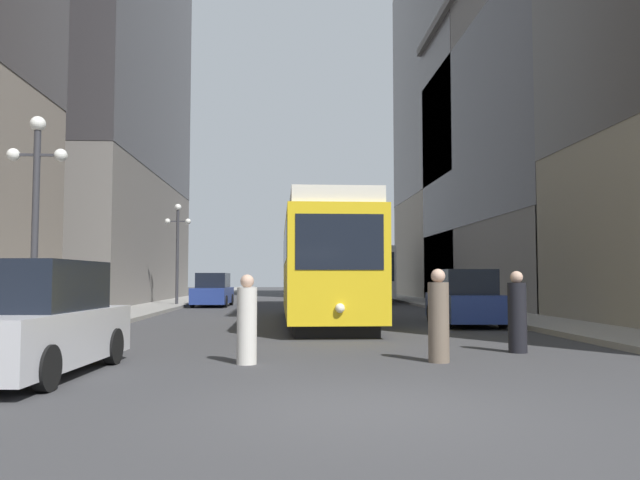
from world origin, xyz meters
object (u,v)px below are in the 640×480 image
streetcar (322,262)px  pedestrian_crossing_far (247,322)px  pedestrian_on_sidewalk (517,314)px  parked_car_left_mid (213,291)px  transit_bus (365,272)px  parked_car_left_near (32,322)px  lamp_post_left_far (178,238)px  lamp_post_left_near (36,190)px  parked_car_right_far (465,299)px  pedestrian_crossing_near (439,319)px

streetcar → pedestrian_crossing_far: 10.65m
pedestrian_on_sidewalk → pedestrian_crossing_far: bearing=54.2°
parked_car_left_mid → pedestrian_on_sidewalk: bearing=-66.4°
transit_bus → parked_car_left_near: bearing=-104.8°
lamp_post_left_far → lamp_post_left_near: bearing=-90.0°
parked_car_left_mid → parked_car_right_far: bearing=-53.9°
parked_car_left_mid → pedestrian_crossing_near: size_ratio=2.65×
parked_car_left_near → pedestrian_crossing_far: (3.31, 1.15, -0.10)m
transit_bus → streetcar: bearing=-99.8°
pedestrian_crossing_near → pedestrian_on_sidewalk: 2.42m
streetcar → transit_bus: 20.32m
pedestrian_crossing_far → lamp_post_left_near: size_ratio=0.31×
pedestrian_crossing_far → pedestrian_on_sidewalk: 5.68m
parked_car_right_far → lamp_post_left_near: bearing=26.4°
parked_car_right_far → pedestrian_crossing_far: size_ratio=2.70×
pedestrian_crossing_far → pedestrian_on_sidewalk: bearing=25.3°
parked_car_left_mid → pedestrian_crossing_near: bearing=-72.1°
transit_bus → lamp_post_left_far: bearing=-144.2°
parked_car_right_far → pedestrian_crossing_near: parked_car_right_far is taller
transit_bus → parked_car_right_far: 21.51m
parked_car_left_mid → parked_car_right_far: (9.84, -14.19, -0.00)m
parked_car_left_mid → parked_car_left_near: bearing=-88.6°
parked_car_left_near → transit_bus: bearing=76.9°
parked_car_left_near → pedestrian_on_sidewalk: 9.18m
pedestrian_crossing_far → lamp_post_left_far: 23.50m
parked_car_right_far → lamp_post_left_far: size_ratio=0.80×
pedestrian_crossing_far → pedestrian_crossing_near: bearing=11.7°
streetcar → transit_bus: streetcar is taller
parked_car_left_mid → lamp_post_left_far: 3.46m
pedestrian_crossing_near → parked_car_left_near: bearing=100.9°
pedestrian_crossing_near → streetcar: bearing=9.3°
parked_car_left_near → pedestrian_on_sidewalk: parked_car_left_near is taller
parked_car_left_near → lamp_post_left_near: 5.86m
streetcar → pedestrian_crossing_near: size_ratio=7.47×
parked_car_right_far → pedestrian_crossing_far: (-6.53, -8.83, -0.09)m
transit_bus → parked_car_left_mid: (-9.25, -7.28, -1.10)m
pedestrian_crossing_near → pedestrian_crossing_far: 3.50m
pedestrian_crossing_near → lamp_post_left_far: (-8.72, 22.65, 2.92)m
parked_car_left_mid → pedestrian_crossing_far: 23.26m
parked_car_left_near → lamp_post_left_near: lamp_post_left_near is taller
lamp_post_left_far → pedestrian_crossing_far: bearing=-77.1°
streetcar → parked_car_left_mid: bearing=111.9°
parked_car_left_mid → pedestrian_crossing_near: (6.82, -22.96, -0.05)m
pedestrian_crossing_near → pedestrian_on_sidewalk: bearing=-54.6°
pedestrian_crossing_near → lamp_post_left_near: bearing=68.5°
pedestrian_crossing_far → pedestrian_on_sidewalk: pedestrian_on_sidewalk is taller
parked_car_left_near → parked_car_left_mid: 24.18m
lamp_post_left_near → pedestrian_on_sidewalk: bearing=-11.6°
lamp_post_left_far → pedestrian_crossing_near: bearing=-69.0°
parked_car_left_mid → pedestrian_crossing_far: size_ratio=2.83×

